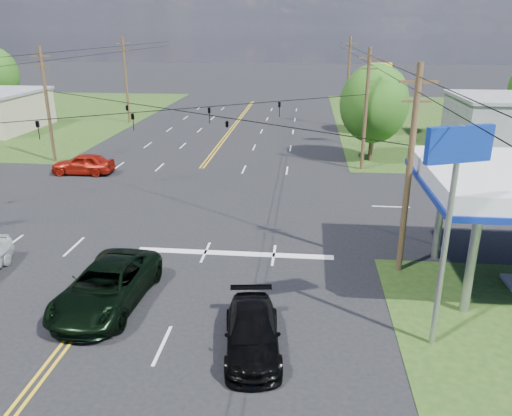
# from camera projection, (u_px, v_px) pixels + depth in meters

# --- Properties ---
(ground) EXTENTS (280.00, 280.00, 0.00)m
(ground) POSITION_uv_depth(u_px,v_px,m) (177.00, 200.00, 33.30)
(ground) COLOR black
(ground) RESTS_ON ground
(stop_bar) EXTENTS (10.00, 0.50, 0.02)m
(stop_bar) POSITION_uv_depth(u_px,v_px,m) (235.00, 254.00, 25.34)
(stop_bar) COLOR silver
(stop_bar) RESTS_ON ground
(pole_se) EXTENTS (1.60, 0.28, 9.50)m
(pole_se) POSITION_uv_depth(u_px,v_px,m) (409.00, 170.00, 21.98)
(pole_se) COLOR #422A1C
(pole_se) RESTS_ON ground
(pole_nw) EXTENTS (1.60, 0.28, 9.50)m
(pole_nw) POSITION_uv_depth(u_px,v_px,m) (47.00, 104.00, 41.28)
(pole_nw) COLOR #422A1C
(pole_nw) RESTS_ON ground
(pole_ne) EXTENTS (1.60, 0.28, 9.50)m
(pole_ne) POSITION_uv_depth(u_px,v_px,m) (366.00, 109.00, 38.83)
(pole_ne) COLOR #422A1C
(pole_ne) RESTS_ON ground
(pole_left_far) EXTENTS (1.60, 0.28, 10.00)m
(pole_left_far) POSITION_uv_depth(u_px,v_px,m) (126.00, 79.00, 58.97)
(pole_left_far) COLOR #422A1C
(pole_left_far) RESTS_ON ground
(pole_right_far) EXTENTS (1.60, 0.28, 10.00)m
(pole_right_far) POSITION_uv_depth(u_px,v_px,m) (348.00, 81.00, 56.53)
(pole_right_far) COLOR #422A1C
(pole_right_far) RESTS_ON ground
(span_wire_signals) EXTENTS (26.00, 18.00, 1.13)m
(span_wire_signals) POSITION_uv_depth(u_px,v_px,m) (172.00, 110.00, 31.26)
(span_wire_signals) COLOR black
(span_wire_signals) RESTS_ON ground
(power_lines) EXTENTS (26.04, 100.00, 0.64)m
(power_lines) POSITION_uv_depth(u_px,v_px,m) (161.00, 69.00, 28.51)
(power_lines) COLOR black
(power_lines) RESTS_ON ground
(tree_right_a) EXTENTS (5.70, 5.70, 8.18)m
(tree_right_a) POSITION_uv_depth(u_px,v_px,m) (374.00, 104.00, 41.56)
(tree_right_a) COLOR #422A1C
(tree_right_a) RESTS_ON ground
(tree_right_b) EXTENTS (4.94, 4.94, 7.09)m
(tree_right_b) POSITION_uv_depth(u_px,v_px,m) (384.00, 94.00, 52.78)
(tree_right_b) COLOR #422A1C
(tree_right_b) RESTS_ON ground
(pickup_dkgreen) EXTENTS (3.26, 6.41, 1.74)m
(pickup_dkgreen) POSITION_uv_depth(u_px,v_px,m) (107.00, 286.00, 20.37)
(pickup_dkgreen) COLOR black
(pickup_dkgreen) RESTS_ON ground
(suv_black) EXTENTS (2.51, 4.94, 1.37)m
(suv_black) POSITION_uv_depth(u_px,v_px,m) (252.00, 333.00, 17.56)
(suv_black) COLOR black
(suv_black) RESTS_ON ground
(sedan_red) EXTENTS (4.81, 2.03, 1.62)m
(sedan_red) POSITION_uv_depth(u_px,v_px,m) (83.00, 164.00, 39.00)
(sedan_red) COLOR #A1170B
(sedan_red) RESTS_ON ground
(sedan_far) EXTENTS (4.80, 2.26, 1.35)m
(sedan_far) POSITION_uv_depth(u_px,v_px,m) (484.00, 195.00, 32.12)
(sedan_far) COLOR silver
(sedan_far) RESTS_ON ground
(polesign_se) EXTENTS (2.26, 1.11, 7.97)m
(polesign_se) POSITION_uv_depth(u_px,v_px,m) (455.00, 177.00, 15.98)
(polesign_se) COLOR #A5A5AA
(polesign_se) RESTS_ON ground
(polesign_ne) EXTENTS (2.17, 0.81, 7.93)m
(polesign_ne) POSITION_uv_depth(u_px,v_px,m) (379.00, 82.00, 45.55)
(polesign_ne) COLOR #A5A5AA
(polesign_ne) RESTS_ON ground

